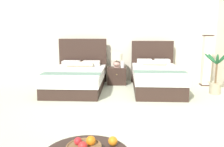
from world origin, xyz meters
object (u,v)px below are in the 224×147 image
vase (122,64)px  potted_palm (215,80)px  nightstand (117,76)px  floor_lamp_corner (206,61)px  bed_near_window (77,78)px  loose_orange (113,141)px  table_lamp (117,59)px  bed_near_corner (156,78)px

vase → potted_palm: potted_palm is taller
nightstand → vase: 0.38m
floor_lamp_corner → potted_palm: (-0.09, -0.95, -0.36)m
bed_near_window → loose_orange: 4.10m
table_lamp → bed_near_corner: bearing=-32.6°
bed_near_corner → floor_lamp_corner: bearing=21.7°
loose_orange → potted_palm: 4.31m
vase → loose_orange: bearing=-91.8°
nightstand → table_lamp: (0.00, 0.02, 0.49)m
bed_near_corner → nightstand: size_ratio=4.02×
floor_lamp_corner → table_lamp: bearing=178.4°
potted_palm → floor_lamp_corner: bearing=84.5°
table_lamp → vase: size_ratio=2.18×
nightstand → potted_palm: bearing=-22.4°
nightstand → vase: (0.16, -0.04, 0.34)m
bed_near_window → loose_orange: size_ratio=23.74×
vase → floor_lamp_corner: floor_lamp_corner is taller
bed_near_corner → floor_lamp_corner: 1.63m
bed_near_window → table_lamp: (1.04, 0.65, 0.43)m
bed_near_corner → nightstand: 1.21m
table_lamp → vase: 0.23m
nightstand → loose_orange: (0.02, -4.58, 0.22)m
bed_near_window → bed_near_corner: (2.07, -0.01, 0.02)m
bed_near_window → loose_orange: bearing=-75.0°
loose_orange → potted_palm: potted_palm is taller
vase → potted_palm: (2.25, -0.95, -0.24)m
bed_near_corner → potted_palm: (1.38, -0.36, 0.02)m
bed_near_corner → vase: bearing=145.5°
bed_near_window → bed_near_corner: 2.07m
nightstand → floor_lamp_corner: 2.54m
bed_near_window → vase: 1.36m
bed_near_window → nightstand: 1.22m
table_lamp → vase: (0.16, -0.06, -0.16)m
bed_near_window → potted_palm: 3.47m
table_lamp → loose_orange: size_ratio=4.47×
loose_orange → nightstand: bearing=90.2°
nightstand → loose_orange: loose_orange is taller
bed_near_corner → vase: size_ratio=11.50×
loose_orange → bed_near_corner: bearing=75.7°
bed_near_window → table_lamp: bed_near_window is taller
potted_palm → bed_near_window: bearing=173.9°
nightstand → vase: size_ratio=2.86×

